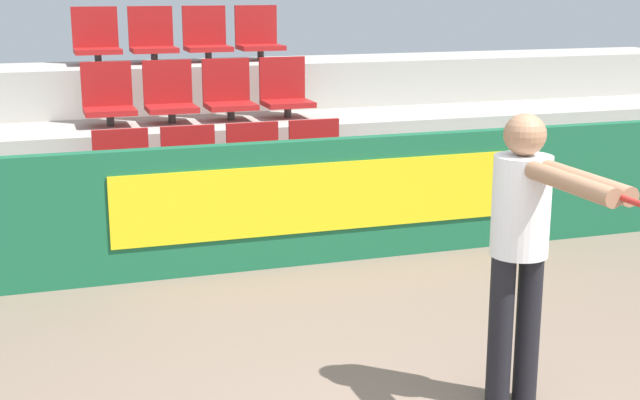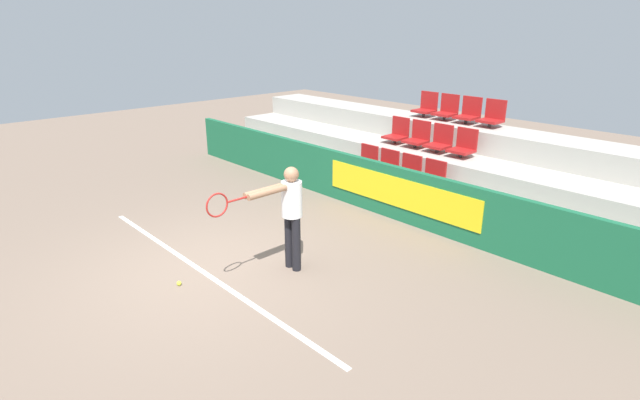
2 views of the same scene
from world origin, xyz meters
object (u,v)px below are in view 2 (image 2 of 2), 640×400
stadium_chair_1 (386,166)px  tennis_player (288,209)px  stadium_chair_0 (366,161)px  stadium_chair_6 (440,141)px  stadium_chair_3 (432,178)px  stadium_chair_9 (447,110)px  stadium_chair_10 (469,113)px  stadium_chair_4 (397,133)px  stadium_chair_2 (408,172)px  tennis_ball (179,283)px  stadium_chair_7 (464,146)px  stadium_chair_8 (426,107)px  stadium_chair_5 (418,137)px  stadium_chair_11 (492,116)px

stadium_chair_1 → tennis_player: bearing=-72.5°
stadium_chair_0 → stadium_chair_6: size_ratio=1.00×
stadium_chair_3 → stadium_chair_9: stadium_chair_9 is taller
stadium_chair_9 → stadium_chair_10: same height
stadium_chair_0 → stadium_chair_4: size_ratio=1.00×
stadium_chair_1 → stadium_chair_3: same height
stadium_chair_9 → tennis_player: bearing=-78.7°
stadium_chair_2 → tennis_ball: stadium_chair_2 is taller
stadium_chair_0 → stadium_chair_6: bearing=42.2°
tennis_ball → tennis_player: bearing=64.6°
stadium_chair_4 → stadium_chair_7: 1.68m
stadium_chair_4 → stadium_chair_1: bearing=-61.1°
stadium_chair_3 → stadium_chair_7: (0.00, 1.02, 0.47)m
stadium_chair_8 → stadium_chair_4: bearing=-90.0°
stadium_chair_0 → stadium_chair_10: 2.50m
stadium_chair_1 → stadium_chair_6: stadium_chair_6 is taller
stadium_chair_1 → stadium_chair_10: stadium_chair_10 is taller
stadium_chair_8 → stadium_chair_5: bearing=-61.1°
stadium_chair_6 → stadium_chair_3: bearing=-61.1°
stadium_chair_2 → stadium_chair_1: bearing=180.0°
stadium_chair_6 → stadium_chair_9: 1.25m
stadium_chair_0 → stadium_chair_11: bearing=50.4°
stadium_chair_3 → stadium_chair_7: stadium_chair_7 is taller
stadium_chair_4 → stadium_chair_11: 2.02m
stadium_chair_5 → tennis_player: (1.10, -4.51, -0.20)m
tennis_player → stadium_chair_1: bearing=106.4°
stadium_chair_1 → stadium_chair_7: bearing=42.2°
stadium_chair_3 → stadium_chair_8: size_ratio=1.00×
stadium_chair_6 → stadium_chair_7: 0.56m
stadium_chair_1 → stadium_chair_3: 1.12m
stadium_chair_7 → tennis_ball: stadium_chair_7 is taller
stadium_chair_1 → stadium_chair_11: (1.12, 2.03, 0.94)m
stadium_chair_9 → stadium_chair_5: bearing=-90.0°
stadium_chair_11 → stadium_chair_1: bearing=-118.9°
stadium_chair_7 → tennis_player: bearing=-90.2°
stadium_chair_2 → stadium_chair_7: 1.25m
stadium_chair_0 → stadium_chair_2: size_ratio=1.00×
stadium_chair_9 → tennis_ball: 7.16m
stadium_chair_1 → stadium_chair_2: bearing=0.0°
stadium_chair_0 → stadium_chair_3: bearing=0.0°
stadium_chair_5 → stadium_chair_9: stadium_chair_9 is taller
stadium_chair_8 → tennis_ball: size_ratio=8.60×
stadium_chair_0 → tennis_player: (1.66, -3.50, 0.27)m
stadium_chair_1 → stadium_chair_8: (-0.56, 2.03, 0.94)m
stadium_chair_6 → stadium_chair_8: size_ratio=1.00×
stadium_chair_0 → tennis_player: bearing=-64.6°
stadium_chair_1 → stadium_chair_2: 0.56m
stadium_chair_0 → stadium_chair_8: size_ratio=1.00×
stadium_chair_7 → stadium_chair_11: size_ratio=1.00×
stadium_chair_3 → stadium_chair_5: stadium_chair_5 is taller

